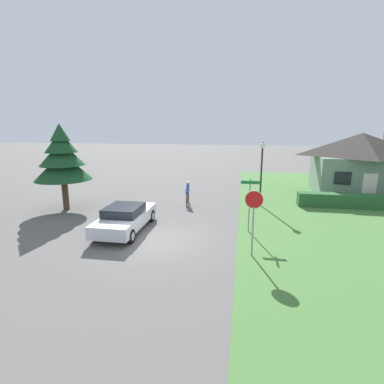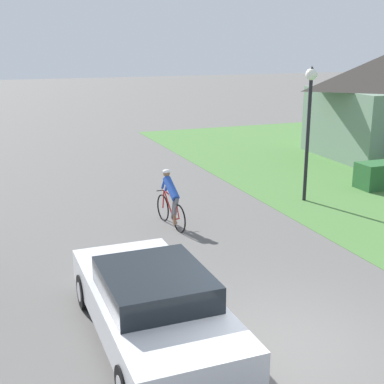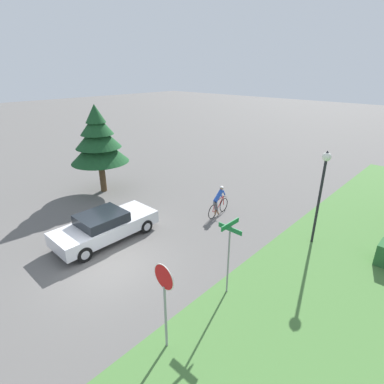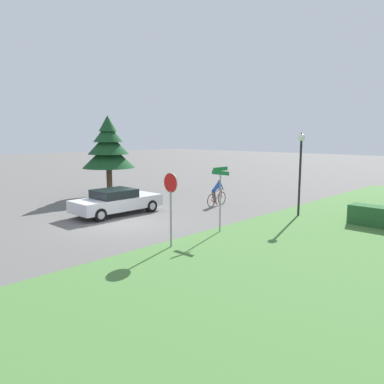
# 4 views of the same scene
# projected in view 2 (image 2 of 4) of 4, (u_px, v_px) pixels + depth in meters

# --- Properties ---
(ground_plane) EXTENTS (140.00, 140.00, 0.00)m
(ground_plane) POSITION_uv_depth(u_px,v_px,m) (278.00, 348.00, 8.83)
(ground_plane) COLOR #5B5956
(sedan_left_lane) EXTENTS (1.95, 4.64, 1.32)m
(sedan_left_lane) POSITION_uv_depth(u_px,v_px,m) (153.00, 304.00, 8.89)
(sedan_left_lane) COLOR silver
(sedan_left_lane) RESTS_ON ground
(cyclist) EXTENTS (0.44, 1.84, 1.56)m
(cyclist) POSITION_uv_depth(u_px,v_px,m) (171.00, 200.00, 14.48)
(cyclist) COLOR black
(cyclist) RESTS_ON ground
(street_lamp) EXTENTS (0.36, 0.36, 4.19)m
(street_lamp) POSITION_uv_depth(u_px,v_px,m) (309.00, 106.00, 16.24)
(street_lamp) COLOR black
(street_lamp) RESTS_ON ground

